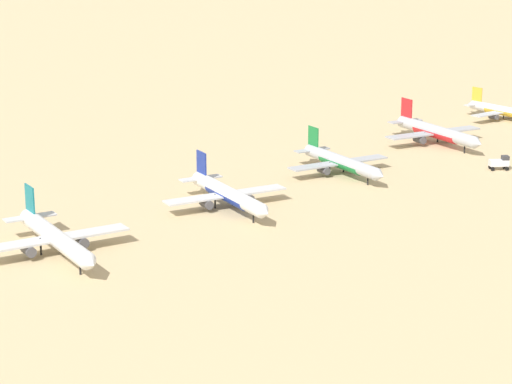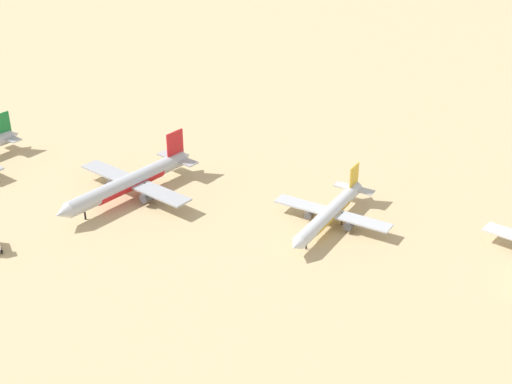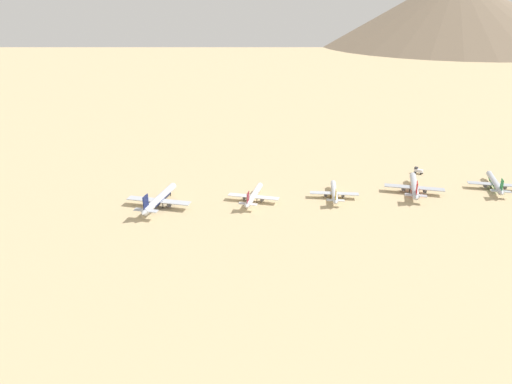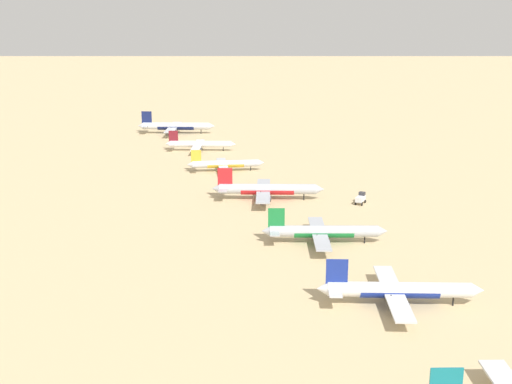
{
  "view_description": "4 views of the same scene",
  "coord_description": "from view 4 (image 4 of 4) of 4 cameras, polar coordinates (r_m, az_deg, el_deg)",
  "views": [
    {
      "loc": [
        203.86,
        -232.17,
        69.42
      ],
      "look_at": [
        22.86,
        -84.94,
        4.56
      ],
      "focal_mm": 72.41,
      "sensor_mm": 36.0,
      "label": 1
    },
    {
      "loc": [
        114.16,
        95.59,
        75.81
      ],
      "look_at": [
        -5.17,
        29.93,
        4.96
      ],
      "focal_mm": 49.07,
      "sensor_mm": 36.0,
      "label": 2
    },
    {
      "loc": [
        -260.44,
        74.77,
        105.22
      ],
      "look_at": [
        -17.25,
        89.19,
        6.14
      ],
      "focal_mm": 34.73,
      "sensor_mm": 36.0,
      "label": 3
    },
    {
      "loc": [
        -35.84,
        -220.09,
        64.92
      ],
      "look_at": [
        -2.52,
        -7.3,
        5.45
      ],
      "focal_mm": 45.77,
      "sensor_mm": 36.0,
      "label": 4
    }
  ],
  "objects": [
    {
      "name": "ground_plane",
      "position": [
        232.25,
        0.34,
        -0.8
      ],
      "size": [
        1800.0,
        1800.0,
        0.0
      ],
      "primitive_type": "plane",
      "color": "tan"
    },
    {
      "name": "parked_jet_1",
      "position": [
        154.0,
        12.3,
        -8.38
      ],
      "size": [
        38.13,
        31.21,
        11.04
      ],
      "color": "silver",
      "rests_on": "ground"
    },
    {
      "name": "parked_jet_2",
      "position": [
        190.33,
        5.86,
        -3.47
      ],
      "size": [
        36.73,
        30.02,
        10.61
      ],
      "color": "#B2B7C1",
      "rests_on": "ground"
    },
    {
      "name": "parked_jet_3",
      "position": [
        232.85,
        0.92,
        0.23
      ],
      "size": [
        40.14,
        32.85,
        11.62
      ],
      "color": "#B2B7C1",
      "rests_on": "ground"
    },
    {
      "name": "parked_jet_4",
      "position": [
        275.4,
        -2.73,
        2.46
      ],
      "size": [
        32.81,
        26.62,
        9.47
      ],
      "color": "silver",
      "rests_on": "ground"
    },
    {
      "name": "parked_jet_5",
      "position": [
        317.32,
        -4.97,
        4.19
      ],
      "size": [
        34.22,
        28.0,
        9.91
      ],
      "color": "white",
      "rests_on": "ground"
    },
    {
      "name": "parked_jet_6",
      "position": [
        364.91,
        -7.07,
        5.72
      ],
      "size": [
        42.58,
        34.85,
        12.33
      ],
      "color": "silver",
      "rests_on": "ground"
    },
    {
      "name": "service_truck",
      "position": [
        231.41,
        9.14,
        -0.52
      ],
      "size": [
        5.04,
        5.67,
        3.9
      ],
      "color": "silver",
      "rests_on": "ground"
    }
  ]
}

